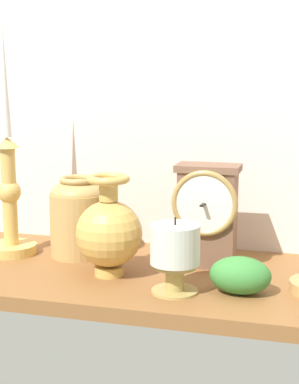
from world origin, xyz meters
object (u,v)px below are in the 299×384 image
(candlestick_tall_left, at_px, (9,192))
(pillar_candle_front, at_px, (175,252))
(brass_vase_jar, at_px, (79,215))
(mantel_clock, at_px, (207,213))
(brass_vase_bulbous, at_px, (109,231))

(candlestick_tall_left, xyz_separation_m, pillar_candle_front, (0.35, -0.13, -0.06))
(candlestick_tall_left, bearing_deg, brass_vase_jar, 11.18)
(mantel_clock, bearing_deg, brass_vase_bulbous, -147.86)
(brass_vase_bulbous, xyz_separation_m, brass_vase_jar, (-0.09, 0.10, 0.00))
(brass_vase_jar, bearing_deg, brass_vase_bulbous, -46.21)
(candlestick_tall_left, bearing_deg, brass_vase_bulbous, -17.97)
(mantel_clock, bearing_deg, candlestick_tall_left, -176.60)
(mantel_clock, xyz_separation_m, pillar_candle_front, (-0.02, -0.15, -0.03))
(candlestick_tall_left, relative_size, brass_vase_bulbous, 2.55)
(mantel_clock, bearing_deg, brass_vase_jar, 179.21)
(mantel_clock, xyz_separation_m, brass_vase_jar, (-0.24, 0.00, -0.02))
(candlestick_tall_left, distance_m, pillar_candle_front, 0.37)
(mantel_clock, distance_m, brass_vase_jar, 0.24)
(brass_vase_bulbous, bearing_deg, pillar_candle_front, -22.77)
(candlestick_tall_left, distance_m, brass_vase_bulbous, 0.24)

